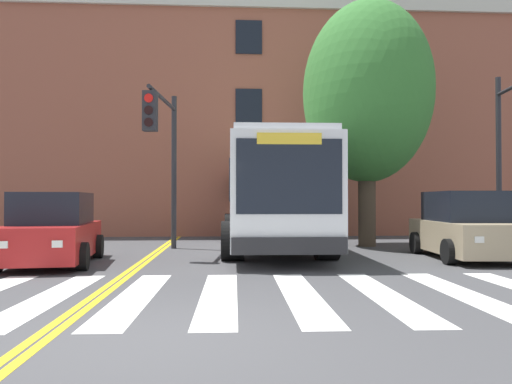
% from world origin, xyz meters
% --- Properties ---
extents(ground_plane, '(120.00, 120.00, 0.00)m').
position_xyz_m(ground_plane, '(0.00, 0.00, 0.00)').
color(ground_plane, '#424244').
extents(crosswalk, '(10.95, 4.49, 0.01)m').
position_xyz_m(crosswalk, '(0.76, 2.36, 0.00)').
color(crosswalk, white).
rests_on(crosswalk, ground).
extents(lane_line_yellow_inner, '(0.12, 36.00, 0.01)m').
position_xyz_m(lane_line_yellow_inner, '(-1.20, 16.36, 0.00)').
color(lane_line_yellow_inner, gold).
rests_on(lane_line_yellow_inner, ground).
extents(lane_line_yellow_outer, '(0.12, 36.00, 0.01)m').
position_xyz_m(lane_line_yellow_outer, '(-1.04, 16.36, 0.00)').
color(lane_line_yellow_outer, gold).
rests_on(lane_line_yellow_outer, ground).
extents(city_bus, '(2.98, 11.04, 3.14)m').
position_xyz_m(city_bus, '(2.23, 10.31, 1.69)').
color(city_bus, white).
rests_on(city_bus, ground).
extents(car_red_near_lane, '(2.26, 3.95, 1.67)m').
position_xyz_m(car_red_near_lane, '(-3.16, 6.43, 0.77)').
color(car_red_near_lane, '#AD1E1E').
rests_on(car_red_near_lane, ground).
extents(car_tan_far_lane, '(2.15, 4.00, 1.72)m').
position_xyz_m(car_tan_far_lane, '(6.97, 6.99, 0.79)').
color(car_tan_far_lane, tan).
rests_on(car_tan_far_lane, ground).
extents(traffic_light_overhead, '(0.54, 3.27, 4.72)m').
position_xyz_m(traffic_light_overhead, '(-0.88, 8.72, 3.17)').
color(traffic_light_overhead, '#28282D').
rests_on(traffic_light_overhead, ground).
extents(street_tree_curbside_large, '(5.66, 5.84, 8.01)m').
position_xyz_m(street_tree_curbside_large, '(5.43, 10.52, 5.01)').
color(street_tree_curbside_large, '#4C3D2D').
rests_on(street_tree_curbside_large, ground).
extents(building_facade, '(40.57, 7.54, 10.21)m').
position_xyz_m(building_facade, '(1.79, 18.84, 5.11)').
color(building_facade, '#9E5642').
rests_on(building_facade, ground).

